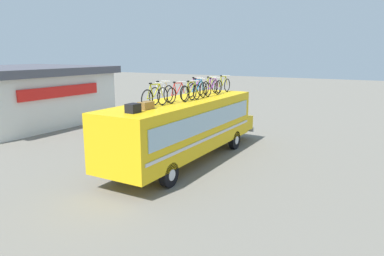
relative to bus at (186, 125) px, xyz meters
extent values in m
plane|color=slate|center=(-0.19, 0.00, -1.69)|extent=(120.00, 120.00, 0.00)
cube|color=yellow|center=(-0.19, 0.00, 0.05)|extent=(9.52, 2.54, 2.25)
cube|color=yellow|center=(5.12, 0.00, -0.70)|extent=(1.09, 2.34, 0.75)
cube|color=#99B7C6|center=(-0.19, -1.28, 0.37)|extent=(8.76, 0.04, 0.80)
cube|color=#99B7C6|center=(-0.19, 1.28, 0.37)|extent=(8.76, 0.04, 0.80)
cube|color=silver|center=(-0.19, -1.29, -0.40)|extent=(9.14, 0.03, 0.12)
cube|color=silver|center=(-0.19, 1.29, -0.40)|extent=(9.14, 0.03, 0.12)
cube|color=silver|center=(5.73, 0.00, -1.15)|extent=(0.16, 2.41, 0.24)
cylinder|color=black|center=(3.05, -1.13, -1.21)|extent=(0.95, 0.28, 0.95)
cylinder|color=silver|center=(3.05, -1.13, -1.21)|extent=(0.43, 0.30, 0.43)
cylinder|color=black|center=(3.05, 1.13, -1.21)|extent=(0.95, 0.28, 0.95)
cylinder|color=silver|center=(3.05, 1.13, -1.21)|extent=(0.43, 0.30, 0.43)
cylinder|color=black|center=(-3.14, -1.13, -1.21)|extent=(0.95, 0.28, 0.95)
cylinder|color=silver|center=(-3.14, -1.13, -1.21)|extent=(0.43, 0.30, 0.43)
cylinder|color=black|center=(-3.14, 1.13, -1.21)|extent=(0.95, 0.28, 0.95)
cylinder|color=silver|center=(-3.14, 1.13, -1.21)|extent=(0.43, 0.30, 0.43)
cube|color=black|center=(-4.00, -0.23, 1.34)|extent=(0.47, 0.38, 0.32)
cube|color=olive|center=(-3.14, -0.14, 1.32)|extent=(0.60, 0.37, 0.28)
torus|color=black|center=(-2.95, -0.07, 1.54)|extent=(0.72, 0.04, 0.72)
torus|color=black|center=(-1.92, -0.07, 1.54)|extent=(0.72, 0.04, 0.72)
cylinder|color=#B2B20C|center=(-2.64, -0.07, 1.81)|extent=(0.20, 0.04, 0.52)
cylinder|color=#B2B20C|center=(-2.33, -0.07, 1.79)|extent=(0.48, 0.04, 0.50)
cylinder|color=#B2B20C|center=(-2.42, -0.07, 2.05)|extent=(0.62, 0.04, 0.07)
cylinder|color=#B2B20C|center=(-2.75, -0.07, 1.55)|extent=(0.39, 0.03, 0.05)
cylinder|color=#B2B20C|center=(-2.84, -0.07, 1.80)|extent=(0.25, 0.03, 0.54)
cylinder|color=#B2B20C|center=(-2.02, -0.07, 1.78)|extent=(0.21, 0.03, 0.50)
cylinder|color=silver|center=(-2.11, -0.07, 2.08)|extent=(0.03, 0.44, 0.03)
ellipsoid|color=black|center=(-2.72, -0.07, 2.10)|extent=(0.20, 0.08, 0.06)
torus|color=black|center=(-2.12, 0.18, 1.54)|extent=(0.73, 0.04, 0.73)
torus|color=black|center=(-1.12, 0.18, 1.54)|extent=(0.73, 0.04, 0.73)
cylinder|color=white|center=(-1.82, 0.18, 1.82)|extent=(0.19, 0.04, 0.52)
cylinder|color=white|center=(-1.52, 0.18, 1.80)|extent=(0.47, 0.04, 0.50)
cylinder|color=white|center=(-1.60, 0.18, 2.06)|extent=(0.60, 0.04, 0.07)
cylinder|color=white|center=(-1.93, 0.18, 1.55)|extent=(0.38, 0.03, 0.05)
cylinder|color=white|center=(-2.01, 0.18, 1.81)|extent=(0.25, 0.03, 0.54)
cylinder|color=white|center=(-1.21, 0.18, 1.79)|extent=(0.21, 0.03, 0.51)
cylinder|color=silver|center=(-1.30, 0.18, 2.09)|extent=(0.03, 0.44, 0.03)
ellipsoid|color=black|center=(-1.90, 0.18, 2.11)|extent=(0.20, 0.08, 0.06)
torus|color=black|center=(-1.42, -0.16, 1.51)|extent=(0.68, 0.04, 0.68)
torus|color=black|center=(-0.40, -0.16, 1.51)|extent=(0.68, 0.04, 0.68)
cylinder|color=red|center=(-1.11, -0.16, 1.77)|extent=(0.20, 0.04, 0.48)
cylinder|color=red|center=(-0.80, -0.16, 1.76)|extent=(0.47, 0.04, 0.47)
cylinder|color=red|center=(-0.89, -0.16, 1.99)|extent=(0.61, 0.04, 0.07)
cylinder|color=red|center=(-1.22, -0.16, 1.52)|extent=(0.39, 0.03, 0.05)
cylinder|color=red|center=(-1.30, -0.16, 1.76)|extent=(0.25, 0.03, 0.50)
cylinder|color=red|center=(-0.49, -0.16, 1.75)|extent=(0.21, 0.03, 0.47)
cylinder|color=silver|center=(-0.58, -0.16, 2.03)|extent=(0.03, 0.44, 0.03)
ellipsoid|color=black|center=(-1.19, -0.16, 2.05)|extent=(0.20, 0.08, 0.06)
torus|color=black|center=(-0.70, -0.40, 1.52)|extent=(0.68, 0.04, 0.68)
torus|color=black|center=(0.31, -0.40, 1.52)|extent=(0.68, 0.04, 0.68)
cylinder|color=#B2B20C|center=(-0.40, -0.40, 1.77)|extent=(0.20, 0.04, 0.49)
cylinder|color=#B2B20C|center=(-0.09, -0.40, 1.76)|extent=(0.47, 0.04, 0.47)
cylinder|color=#B2B20C|center=(-0.18, -0.40, 2.00)|extent=(0.61, 0.04, 0.07)
cylinder|color=#B2B20C|center=(-0.51, -0.40, 1.53)|extent=(0.39, 0.03, 0.05)
cylinder|color=#B2B20C|center=(-0.59, -0.40, 1.76)|extent=(0.25, 0.03, 0.51)
cylinder|color=#B2B20C|center=(0.22, -0.40, 1.75)|extent=(0.21, 0.03, 0.47)
cylinder|color=silver|center=(0.13, -0.40, 2.03)|extent=(0.03, 0.44, 0.03)
ellipsoid|color=black|center=(-0.48, -0.40, 2.05)|extent=(0.20, 0.08, 0.06)
torus|color=black|center=(0.03, -0.33, 1.54)|extent=(0.72, 0.04, 0.72)
torus|color=black|center=(1.05, -0.33, 1.54)|extent=(0.72, 0.04, 0.72)
cylinder|color=#197FDB|center=(0.34, -0.33, 1.81)|extent=(0.20, 0.04, 0.52)
cylinder|color=#197FDB|center=(0.64, -0.33, 1.79)|extent=(0.48, 0.04, 0.50)
cylinder|color=#197FDB|center=(0.56, -0.33, 2.05)|extent=(0.61, 0.04, 0.07)
cylinder|color=#197FDB|center=(0.22, -0.33, 1.55)|extent=(0.39, 0.03, 0.05)
cylinder|color=#197FDB|center=(0.14, -0.33, 1.80)|extent=(0.25, 0.03, 0.54)
cylinder|color=#197FDB|center=(0.96, -0.33, 1.78)|extent=(0.21, 0.03, 0.51)
cylinder|color=silver|center=(0.87, -0.33, 2.08)|extent=(0.03, 0.44, 0.03)
ellipsoid|color=black|center=(0.25, -0.33, 2.11)|extent=(0.20, 0.08, 0.06)
torus|color=black|center=(0.87, 0.22, 1.53)|extent=(0.71, 0.04, 0.71)
torus|color=black|center=(1.83, 0.22, 1.53)|extent=(0.71, 0.04, 0.71)
cylinder|color=purple|center=(1.16, 0.22, 1.80)|extent=(0.19, 0.04, 0.51)
cylinder|color=purple|center=(1.45, 0.22, 1.78)|extent=(0.45, 0.04, 0.49)
cylinder|color=purple|center=(1.37, 0.22, 2.03)|extent=(0.58, 0.04, 0.07)
cylinder|color=purple|center=(1.05, 0.22, 1.54)|extent=(0.37, 0.03, 0.05)
cylinder|color=purple|center=(0.98, 0.22, 1.79)|extent=(0.24, 0.03, 0.53)
cylinder|color=purple|center=(1.74, 0.22, 1.77)|extent=(0.20, 0.03, 0.50)
cylinder|color=silver|center=(1.66, 0.22, 2.07)|extent=(0.03, 0.44, 0.03)
ellipsoid|color=black|center=(1.08, 0.22, 2.09)|extent=(0.20, 0.08, 0.06)
torus|color=black|center=(1.49, -0.35, 1.52)|extent=(0.68, 0.04, 0.68)
torus|color=black|center=(2.54, -0.35, 1.52)|extent=(0.68, 0.04, 0.68)
cylinder|color=purple|center=(1.81, -0.35, 1.77)|extent=(0.20, 0.04, 0.49)
cylinder|color=purple|center=(2.12, -0.35, 1.76)|extent=(0.49, 0.04, 0.47)
cylinder|color=purple|center=(2.04, -0.35, 1.99)|extent=(0.63, 0.04, 0.07)
cylinder|color=purple|center=(1.69, -0.35, 1.53)|extent=(0.40, 0.03, 0.05)
cylinder|color=purple|center=(1.60, -0.35, 1.76)|extent=(0.26, 0.03, 0.51)
cylinder|color=purple|center=(2.45, -0.35, 1.75)|extent=(0.22, 0.03, 0.47)
cylinder|color=silver|center=(2.35, -0.35, 2.03)|extent=(0.03, 0.44, 0.03)
ellipsoid|color=black|center=(1.72, -0.35, 2.05)|extent=(0.20, 0.08, 0.06)
torus|color=black|center=(2.20, 0.14, 1.51)|extent=(0.68, 0.04, 0.68)
torus|color=black|center=(3.28, 0.14, 1.51)|extent=(0.68, 0.04, 0.68)
cylinder|color=#B2B20C|center=(2.52, 0.14, 1.77)|extent=(0.21, 0.04, 0.48)
cylinder|color=#B2B20C|center=(2.85, 0.14, 1.75)|extent=(0.50, 0.04, 0.47)
cylinder|color=#B2B20C|center=(2.76, 0.14, 1.99)|extent=(0.65, 0.04, 0.07)
cylinder|color=#B2B20C|center=(2.41, 0.14, 1.52)|extent=(0.41, 0.03, 0.05)
cylinder|color=#B2B20C|center=(2.32, 0.14, 1.76)|extent=(0.26, 0.03, 0.50)
cylinder|color=#B2B20C|center=(3.18, 0.14, 1.74)|extent=(0.22, 0.03, 0.47)
cylinder|color=silver|center=(3.08, 0.14, 2.02)|extent=(0.03, 0.44, 0.03)
ellipsoid|color=black|center=(2.44, 0.14, 2.05)|extent=(0.20, 0.08, 0.06)
torus|color=black|center=(3.02, -0.20, 1.53)|extent=(0.70, 0.04, 0.70)
torus|color=black|center=(4.05, -0.20, 1.53)|extent=(0.70, 0.04, 0.70)
cylinder|color=#B2B20C|center=(3.33, -0.20, 1.79)|extent=(0.20, 0.04, 0.50)
cylinder|color=#B2B20C|center=(3.64, -0.20, 1.78)|extent=(0.48, 0.04, 0.48)
cylinder|color=#B2B20C|center=(3.56, -0.20, 2.02)|extent=(0.62, 0.04, 0.07)
cylinder|color=#B2B20C|center=(3.22, -0.20, 1.54)|extent=(0.39, 0.03, 0.05)
cylinder|color=#B2B20C|center=(3.14, -0.20, 1.78)|extent=(0.25, 0.03, 0.52)
cylinder|color=#B2B20C|center=(3.96, -0.20, 1.77)|extent=(0.21, 0.03, 0.49)
cylinder|color=silver|center=(3.87, -0.20, 2.06)|extent=(0.03, 0.44, 0.03)
ellipsoid|color=black|center=(3.25, -0.20, 2.08)|extent=(0.20, 0.08, 0.06)
cube|color=silver|center=(1.90, 15.16, 0.05)|extent=(10.23, 9.15, 3.47)
cube|color=#4C4C56|center=(1.90, 15.16, 2.03)|extent=(11.05, 9.88, 0.51)
cube|color=red|center=(1.90, 10.49, 0.81)|extent=(6.14, 0.16, 0.70)
camera|label=1|loc=(-13.54, -8.08, 3.22)|focal=32.93mm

